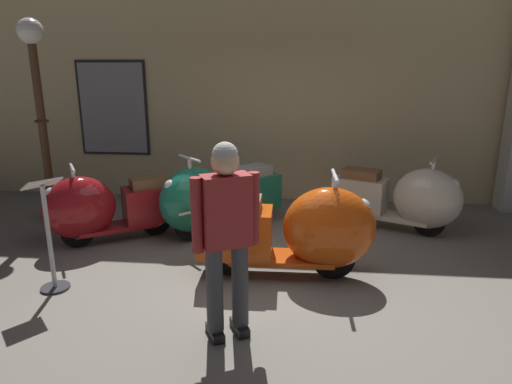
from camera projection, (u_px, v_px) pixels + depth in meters
name	position (u px, v px, depth m)	size (l,w,h in m)	color
ground_plane	(259.00, 285.00, 4.57)	(60.00, 60.00, 0.00)	slate
showroom_back_wall	(285.00, 76.00, 7.09)	(18.00, 0.63, 3.98)	#CCB784
scooter_0	(103.00, 207.00, 5.57)	(1.63, 1.26, 1.00)	black
scooter_1	(212.00, 198.00, 5.84)	(1.60, 1.59, 1.07)	black
scooter_2	(300.00, 231.00, 4.64)	(1.83, 0.61, 1.11)	black
scooter_3	(406.00, 198.00, 5.94)	(1.71, 1.12, 1.02)	black
lamppost	(39.00, 101.00, 6.08)	(0.33, 0.33, 2.74)	#472D19
visitor_1	(226.00, 229.00, 3.48)	(0.49, 0.37, 1.61)	black
info_stanchion	(50.00, 244.00, 4.37)	(0.37, 0.39, 1.14)	#333338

